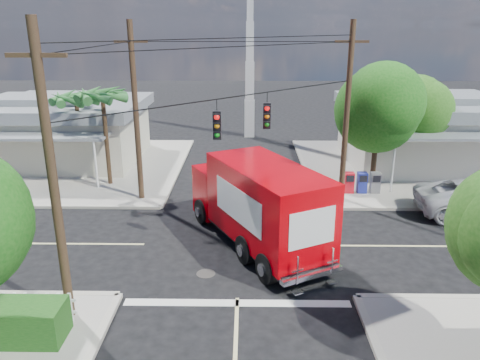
{
  "coord_description": "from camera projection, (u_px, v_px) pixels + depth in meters",
  "views": [
    {
      "loc": [
        0.29,
        -17.68,
        8.76
      ],
      "look_at": [
        0.0,
        2.0,
        2.2
      ],
      "focal_mm": 35.0,
      "sensor_mm": 36.0,
      "label": 1
    }
  ],
  "objects": [
    {
      "name": "building_ne",
      "position": [
        437.0,
        130.0,
        29.98
      ],
      "size": [
        11.8,
        10.2,
        4.5
      ],
      "color": "beige",
      "rests_on": "sidewalk_ne"
    },
    {
      "name": "radio_tower",
      "position": [
        250.0,
        66.0,
        36.72
      ],
      "size": [
        0.8,
        0.8,
        17.0
      ],
      "color": "silver",
      "rests_on": "ground"
    },
    {
      "name": "tree_ne_front",
      "position": [
        380.0,
        105.0,
        24.34
      ],
      "size": [
        4.21,
        4.14,
        6.66
      ],
      "color": "#422D1C",
      "rests_on": "sidewalk_ne"
    },
    {
      "name": "sidewalk_nw",
      "position": [
        73.0,
        167.0,
        30.0
      ],
      "size": [
        14.12,
        14.12,
        0.14
      ],
      "color": "#9F9A8F",
      "rests_on": "ground"
    },
    {
      "name": "utility_poles",
      "position": [
        202.0,
        127.0,
        19.61
      ],
      "size": [
        12.0,
        10.68,
        9.0
      ],
      "color": "#473321",
      "rests_on": "ground"
    },
    {
      "name": "sidewalk_ne",
      "position": [
        413.0,
        168.0,
        29.69
      ],
      "size": [
        14.12,
        14.12,
        0.14
      ],
      "color": "#9F9A8F",
      "rests_on": "ground"
    },
    {
      "name": "ground",
      "position": [
        239.0,
        245.0,
        19.54
      ],
      "size": [
        120.0,
        120.0,
        0.0
      ],
      "primitive_type": "plane",
      "color": "black",
      "rests_on": "ground"
    },
    {
      "name": "palm_nw_back",
      "position": [
        76.0,
        100.0,
        26.74
      ],
      "size": [
        3.01,
        3.08,
        5.19
      ],
      "color": "#422D1C",
      "rests_on": "sidewalk_nw"
    },
    {
      "name": "delivery_truck",
      "position": [
        258.0,
        204.0,
        19.01
      ],
      "size": [
        6.01,
        8.5,
        3.61
      ],
      "color": "black",
      "rests_on": "ground"
    },
    {
      "name": "building_nw",
      "position": [
        61.0,
        129.0,
        30.83
      ],
      "size": [
        10.8,
        10.2,
        4.3
      ],
      "color": "beige",
      "rests_on": "sidewalk_nw"
    },
    {
      "name": "vending_boxes",
      "position": [
        362.0,
        183.0,
        25.11
      ],
      "size": [
        1.9,
        0.5,
        1.1
      ],
      "color": "red",
      "rests_on": "sidewalk_ne"
    },
    {
      "name": "palm_nw_front",
      "position": [
        102.0,
        97.0,
        25.17
      ],
      "size": [
        3.01,
        3.08,
        5.59
      ],
      "color": "#422D1C",
      "rests_on": "sidewalk_nw"
    },
    {
      "name": "road_markings",
      "position": [
        239.0,
        262.0,
        18.14
      ],
      "size": [
        32.0,
        32.0,
        0.01
      ],
      "color": "beige",
      "rests_on": "ground"
    },
    {
      "name": "tree_ne_back",
      "position": [
        414.0,
        109.0,
        26.58
      ],
      "size": [
        3.77,
        3.66,
        5.82
      ],
      "color": "#422D1C",
      "rests_on": "sidewalk_ne"
    }
  ]
}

